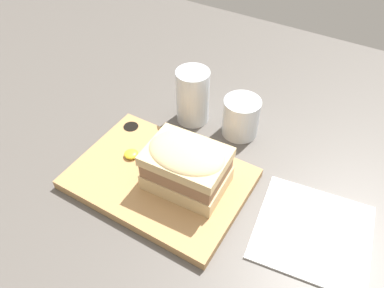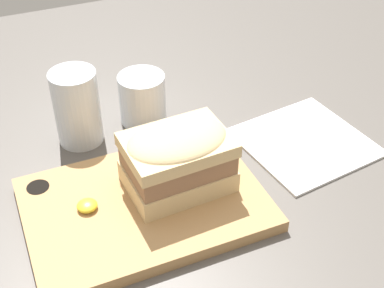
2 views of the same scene
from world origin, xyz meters
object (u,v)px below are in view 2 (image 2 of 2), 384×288
object	(u,v)px
napkin	(305,142)
sandwich	(177,157)
wine_glass	(143,101)
serving_board	(144,204)
water_glass	(78,112)

from	to	relation	value
napkin	sandwich	bearing A→B (deg)	-172.44
wine_glass	napkin	xyz separation A→B (cm)	(20.53, -15.55, -3.40)
serving_board	wine_glass	bearing A→B (deg)	71.18
napkin	wine_glass	bearing A→B (deg)	142.86
serving_board	water_glass	size ratio (longest dim) A/B	2.62
water_glass	serving_board	bearing A→B (deg)	-77.98
sandwich	water_glass	xyz separation A→B (cm)	(-9.08, 17.28, -1.51)
sandwich	napkin	world-z (taller)	sandwich
water_glass	wine_glass	size ratio (longest dim) A/B	1.46
sandwich	water_glass	world-z (taller)	water_glass
sandwich	wine_glass	xyz separation A→B (cm)	(1.39, 18.46, -2.98)
serving_board	sandwich	xyz separation A→B (cm)	(5.20, 0.91, 5.66)
sandwich	napkin	bearing A→B (deg)	7.56
serving_board	wine_glass	distance (cm)	20.64
napkin	serving_board	bearing A→B (deg)	-171.99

